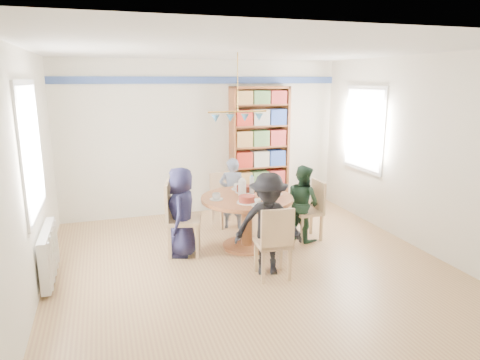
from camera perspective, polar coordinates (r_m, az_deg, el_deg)
name	(u,v)px	position (r m, az deg, el deg)	size (l,w,h in m)	color
ground	(249,265)	(5.70, 1.26, -11.23)	(5.00, 5.00, 0.00)	tan
room_shell	(212,132)	(5.98, -3.77, 6.39)	(5.00, 5.00, 5.00)	white
radiator	(49,254)	(5.62, -24.15, -8.95)	(0.12, 1.00, 0.60)	silver
dining_table	(247,210)	(6.08, 0.92, -4.01)	(1.30, 1.30, 0.75)	#945930
chair_left	(177,215)	(5.90, -8.36, -4.63)	(0.55, 0.55, 1.02)	tan
chair_right	(312,207)	(6.53, 9.54, -3.59)	(0.40, 0.40, 0.89)	tan
chair_far	(223,196)	(7.07, -2.22, -2.20)	(0.46, 0.46, 0.87)	tan
chair_near	(275,240)	(5.15, 4.65, -7.95)	(0.43, 0.43, 0.91)	tan
person_left	(182,212)	(5.85, -7.80, -4.23)	(0.60, 0.39, 1.23)	#181733
person_right	(303,203)	(6.45, 8.34, -3.01)	(0.55, 0.43, 1.14)	black
person_far	(232,193)	(6.87, -1.03, -1.78)	(0.42, 0.28, 1.16)	gray
person_near	(268,224)	(5.25, 3.79, -5.88)	(0.83, 0.48, 1.28)	black
bookshelf	(259,150)	(7.83, 2.58, 4.01)	(1.07, 0.32, 2.25)	brown
tableware	(245,192)	(6.02, 0.65, -1.64)	(1.07, 1.07, 0.28)	white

